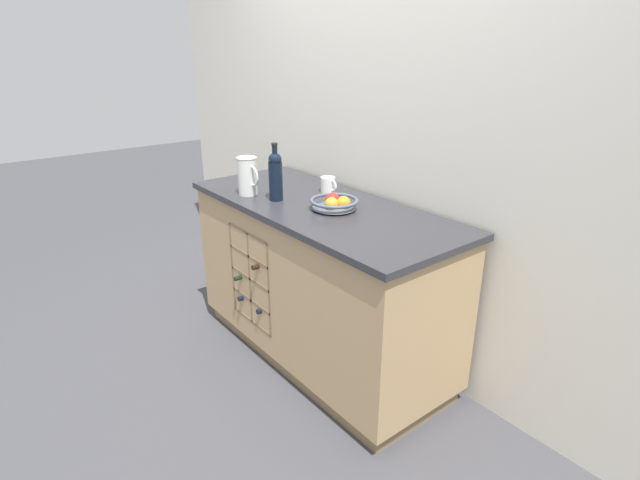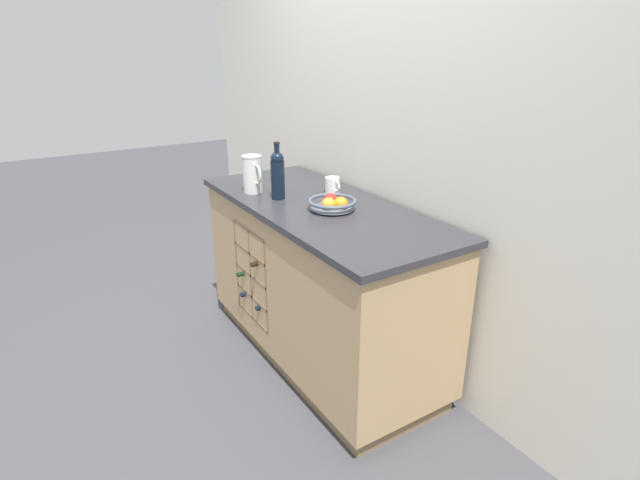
{
  "view_description": "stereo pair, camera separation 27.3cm",
  "coord_description": "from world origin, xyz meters",
  "px_view_note": "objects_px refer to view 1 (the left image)",
  "views": [
    {
      "loc": [
        2.0,
        -1.57,
        1.74
      ],
      "look_at": [
        0.0,
        0.0,
        0.73
      ],
      "focal_mm": 28.0,
      "sensor_mm": 36.0,
      "label": 1
    },
    {
      "loc": [
        2.15,
        -1.35,
        1.74
      ],
      "look_at": [
        0.0,
        0.0,
        0.73
      ],
      "focal_mm": 28.0,
      "sensor_mm": 36.0,
      "label": 2
    }
  ],
  "objects_px": {
    "ceramic_mug": "(328,185)",
    "standing_wine_bottle": "(275,175)",
    "fruit_bowl": "(334,203)",
    "white_pitcher": "(248,175)"
  },
  "relations": [
    {
      "from": "white_pitcher",
      "to": "standing_wine_bottle",
      "type": "relative_size",
      "value": 0.68
    },
    {
      "from": "ceramic_mug",
      "to": "standing_wine_bottle",
      "type": "height_order",
      "value": "standing_wine_bottle"
    },
    {
      "from": "fruit_bowl",
      "to": "white_pitcher",
      "type": "bearing_deg",
      "value": -158.58
    },
    {
      "from": "fruit_bowl",
      "to": "standing_wine_bottle",
      "type": "height_order",
      "value": "standing_wine_bottle"
    },
    {
      "from": "standing_wine_bottle",
      "to": "white_pitcher",
      "type": "bearing_deg",
      "value": -160.91
    },
    {
      "from": "fruit_bowl",
      "to": "white_pitcher",
      "type": "xyz_separation_m",
      "value": [
        -0.52,
        -0.2,
        0.07
      ]
    },
    {
      "from": "fruit_bowl",
      "to": "ceramic_mug",
      "type": "distance_m",
      "value": 0.33
    },
    {
      "from": "fruit_bowl",
      "to": "ceramic_mug",
      "type": "xyz_separation_m",
      "value": [
        -0.28,
        0.18,
        0.0
      ]
    },
    {
      "from": "standing_wine_bottle",
      "to": "fruit_bowl",
      "type": "bearing_deg",
      "value": 22.7
    },
    {
      "from": "white_pitcher",
      "to": "ceramic_mug",
      "type": "distance_m",
      "value": 0.46
    }
  ]
}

